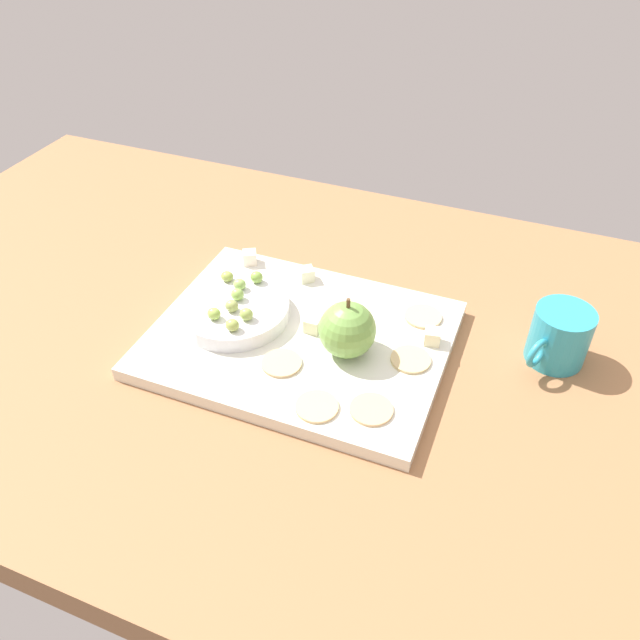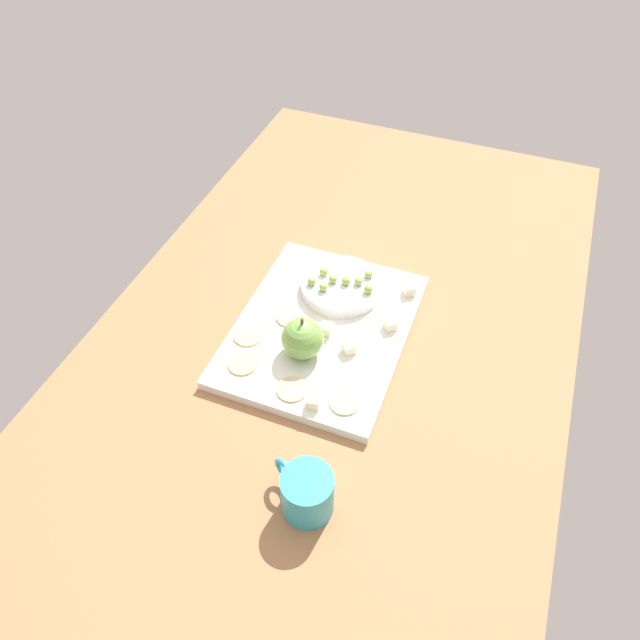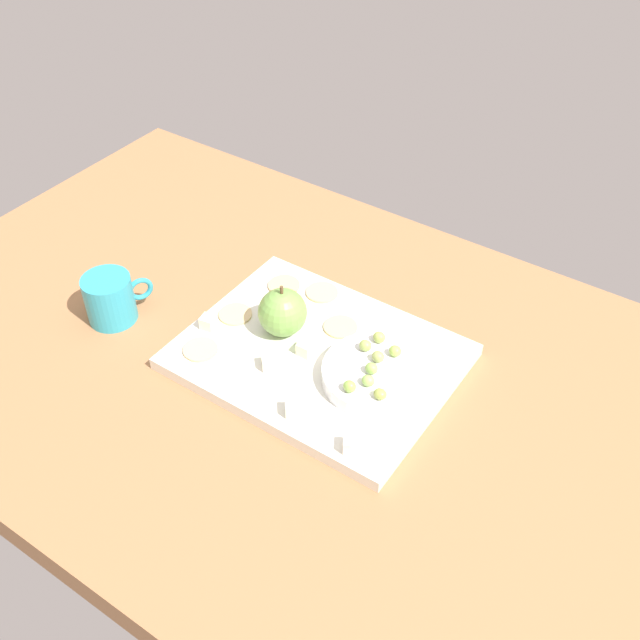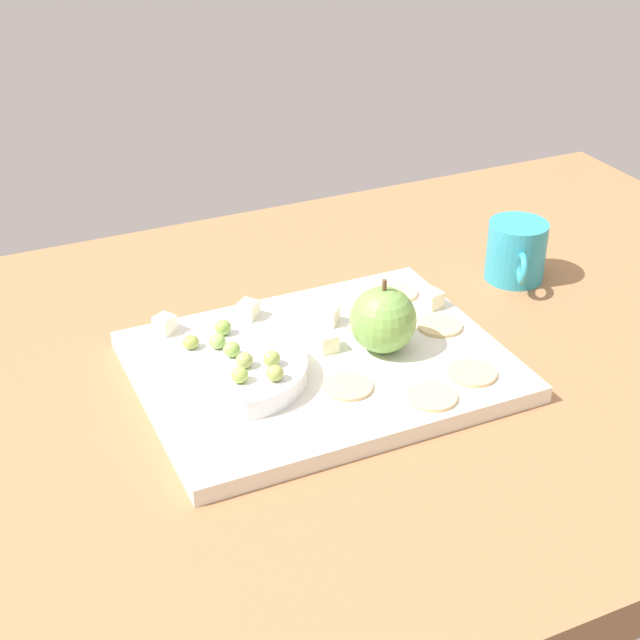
# 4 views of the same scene
# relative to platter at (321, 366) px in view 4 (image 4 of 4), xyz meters

# --- Properties ---
(table) EXTENTS (1.43, 0.84, 0.05)m
(table) POSITION_rel_platter_xyz_m (-0.02, 0.02, -0.03)
(table) COLOR #9B6A43
(table) RESTS_ON ground
(platter) EXTENTS (0.38, 0.30, 0.02)m
(platter) POSITION_rel_platter_xyz_m (0.00, 0.00, 0.00)
(platter) COLOR silver
(platter) RESTS_ON table
(serving_dish) EXTENTS (0.15, 0.15, 0.02)m
(serving_dish) POSITION_rel_platter_xyz_m (-0.10, 0.00, 0.02)
(serving_dish) COLOR white
(serving_dish) RESTS_ON platter
(apple_whole) EXTENTS (0.07, 0.07, 0.07)m
(apple_whole) POSITION_rel_platter_xyz_m (0.07, -0.01, 0.05)
(apple_whole) COLOR #71A449
(apple_whole) RESTS_ON platter
(apple_stem) EXTENTS (0.01, 0.01, 0.01)m
(apple_stem) POSITION_rel_platter_xyz_m (0.07, -0.01, 0.09)
(apple_stem) COLOR brown
(apple_stem) RESTS_ON apple_whole
(cheese_cube_0) EXTENTS (0.03, 0.03, 0.02)m
(cheese_cube_0) POSITION_rel_platter_xyz_m (0.04, 0.06, 0.02)
(cheese_cube_0) COLOR #F7E6C5
(cheese_cube_0) RESTS_ON platter
(cheese_cube_1) EXTENTS (0.03, 0.03, 0.02)m
(cheese_cube_1) POSITION_rel_platter_xyz_m (-0.14, 0.12, 0.02)
(cheese_cube_1) COLOR #F3E4CA
(cheese_cube_1) RESTS_ON platter
(cheese_cube_2) EXTENTS (0.02, 0.02, 0.02)m
(cheese_cube_2) POSITION_rel_platter_xyz_m (0.01, 0.01, 0.02)
(cheese_cube_2) COLOR #F4EEBC
(cheese_cube_2) RESTS_ON platter
(cheese_cube_3) EXTENTS (0.03, 0.03, 0.02)m
(cheese_cube_3) POSITION_rel_platter_xyz_m (-0.04, 0.12, 0.02)
(cheese_cube_3) COLOR #EFEDC7
(cheese_cube_3) RESTS_ON platter
(cheese_cube_4) EXTENTS (0.02, 0.02, 0.02)m
(cheese_cube_4) POSITION_rel_platter_xyz_m (0.17, 0.05, 0.02)
(cheese_cube_4) COLOR #F5EDBE
(cheese_cube_4) RESTS_ON platter
(cracker_0) EXTENTS (0.05, 0.05, 0.00)m
(cracker_0) POSITION_rel_platter_xyz_m (0.07, -0.11, 0.01)
(cracker_0) COLOR #E5BF81
(cracker_0) RESTS_ON platter
(cracker_1) EXTENTS (0.05, 0.05, 0.00)m
(cracker_1) POSITION_rel_platter_xyz_m (0.13, -0.09, 0.01)
(cracker_1) COLOR #E3B37B
(cracker_1) RESTS_ON platter
(cracker_2) EXTENTS (0.05, 0.05, 0.00)m
(cracker_2) POSITION_rel_platter_xyz_m (0.15, 0.00, 0.01)
(cracker_2) COLOR #D5B980
(cracker_2) RESTS_ON platter
(cracker_3) EXTENTS (0.05, 0.05, 0.00)m
(cracker_3) POSITION_rel_platter_xyz_m (0.00, -0.06, 0.01)
(cracker_3) COLOR #DCB57F
(cracker_3) RESTS_ON platter
(cracker_4) EXTENTS (0.05, 0.05, 0.00)m
(cracker_4) POSITION_rel_platter_xyz_m (0.14, 0.09, 0.01)
(cracker_4) COLOR #D8B585
(cracker_4) RESTS_ON platter
(grape_0) EXTENTS (0.02, 0.02, 0.02)m
(grape_0) POSITION_rel_platter_xyz_m (-0.09, 0.06, 0.04)
(grape_0) COLOR #8BB64B
(grape_0) RESTS_ON serving_dish
(grape_1) EXTENTS (0.02, 0.02, 0.01)m
(grape_1) POSITION_rel_platter_xyz_m (-0.13, 0.04, 0.04)
(grape_1) COLOR #98AB4B
(grape_1) RESTS_ON serving_dish
(grape_2) EXTENTS (0.02, 0.02, 0.02)m
(grape_2) POSITION_rel_platter_xyz_m (-0.10, 0.01, 0.04)
(grape_2) COLOR #91BD56
(grape_2) RESTS_ON serving_dish
(grape_3) EXTENTS (0.02, 0.02, 0.02)m
(grape_3) POSITION_rel_platter_xyz_m (-0.09, -0.01, 0.04)
(grape_3) COLOR #9DAB5A
(grape_3) RESTS_ON serving_dish
(grape_4) EXTENTS (0.02, 0.02, 0.02)m
(grape_4) POSITION_rel_platter_xyz_m (-0.07, -0.02, 0.04)
(grape_4) COLOR #9BB256
(grape_4) RESTS_ON serving_dish
(grape_5) EXTENTS (0.02, 0.02, 0.02)m
(grape_5) POSITION_rel_platter_xyz_m (-0.11, -0.04, 0.04)
(grape_5) COLOR #9EC354
(grape_5) RESTS_ON serving_dish
(grape_6) EXTENTS (0.02, 0.02, 0.02)m
(grape_6) POSITION_rel_platter_xyz_m (-0.07, -0.05, 0.04)
(grape_6) COLOR #9FB254
(grape_6) RESTS_ON serving_dish
(grape_7) EXTENTS (0.02, 0.02, 0.02)m
(grape_7) POSITION_rel_platter_xyz_m (-0.10, 0.03, 0.04)
(grape_7) COLOR #97C15F
(grape_7) RESTS_ON serving_dish
(cup) EXTENTS (0.07, 0.10, 0.08)m
(cup) POSITION_rel_platter_xyz_m (0.32, 0.10, 0.03)
(cup) COLOR teal
(cup) RESTS_ON table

